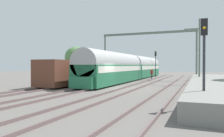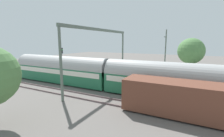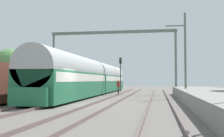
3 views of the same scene
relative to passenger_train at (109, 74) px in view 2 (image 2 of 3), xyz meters
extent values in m
cube|color=#6C5656|center=(6.91, -13.12, -1.89)|extent=(0.08, 60.00, 0.16)
cube|color=#6C5656|center=(8.34, -13.12, -1.89)|extent=(0.08, 60.00, 0.16)
cube|color=gray|center=(11.44, -11.12, -1.52)|extent=(4.40, 28.00, 0.90)
cube|color=#236B47|center=(0.00, -8.13, -0.71)|extent=(2.90, 16.00, 2.20)
cube|color=silver|center=(0.00, -8.13, -0.08)|extent=(2.93, 15.36, 0.64)
cylinder|color=#A7A7A7|center=(0.00, -8.13, 0.59)|extent=(2.84, 16.00, 2.84)
cube|color=#236B47|center=(0.00, 8.22, -0.71)|extent=(2.90, 16.00, 2.20)
cube|color=silver|center=(0.00, 8.22, -0.08)|extent=(2.93, 15.36, 0.64)
cylinder|color=#A7A7A7|center=(0.00, 8.22, 0.59)|extent=(2.84, 16.00, 2.84)
cube|color=brown|center=(-3.81, -10.59, -0.46)|extent=(2.80, 13.00, 2.70)
cube|color=black|center=(-3.81, -10.59, -1.76)|extent=(2.52, 11.96, 0.10)
cylinder|color=#323232|center=(2.63, 2.48, -1.55)|extent=(0.22, 0.22, 0.85)
cube|color=maroon|center=(2.63, 2.48, -0.80)|extent=(0.45, 0.33, 0.64)
sphere|color=tan|center=(2.63, 2.48, -0.36)|extent=(0.24, 0.24, 0.24)
cylinder|color=#2D2D33|center=(1.92, 9.75, 0.12)|extent=(0.14, 0.14, 4.18)
cube|color=black|center=(1.92, 9.75, 2.66)|extent=(0.36, 0.20, 0.90)
sphere|color=#19D133|center=(1.92, 9.63, 2.80)|extent=(0.16, 0.16, 0.16)
cylinder|color=#5C695E|center=(-5.81, 2.30, 1.78)|extent=(0.28, 0.28, 7.50)
cylinder|color=#5C695E|center=(9.63, 2.30, 1.78)|extent=(0.28, 0.28, 7.50)
cube|color=#5C695E|center=(1.91, 2.30, 5.71)|extent=(15.84, 0.24, 0.36)
cylinder|color=#5C695E|center=(10.03, -5.18, 2.03)|extent=(0.20, 0.20, 8.00)
cube|color=#5C695E|center=(9.13, -5.18, 4.83)|extent=(1.80, 0.10, 0.10)
cylinder|color=#4C3826|center=(15.30, -8.86, -0.68)|extent=(0.36, 0.36, 2.59)
sphere|color=#528146|center=(15.30, -8.86, 2.39)|extent=(4.73, 4.73, 4.73)
camera|label=1|loc=(10.04, -33.84, 0.32)|focal=35.03mm
camera|label=2|loc=(-17.62, -9.55, 4.14)|focal=25.83mm
camera|label=3|loc=(7.50, -31.63, -0.29)|focal=44.40mm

